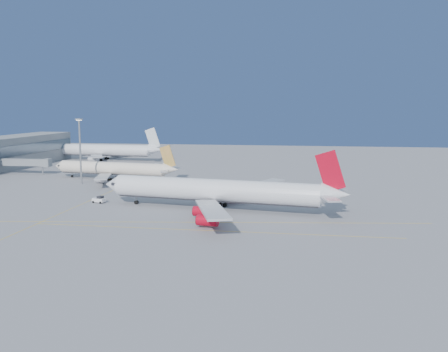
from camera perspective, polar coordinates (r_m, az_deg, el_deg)
ground at (r=134.86m, az=-2.50°, el=-4.73°), size 500.00×500.00×0.00m
jet_bridge at (r=235.11m, az=-21.55°, el=1.45°), size 23.60×3.60×6.90m
taxiway_lines at (r=144.44m, az=-7.73°, el=-3.94°), size 118.86×140.00×0.02m
airliner_virgin at (r=143.30m, az=-0.54°, el=-1.72°), size 73.90×65.77×18.27m
airliner_etihad at (r=207.73m, az=-12.40°, el=0.84°), size 56.36×51.63×14.72m
airliner_third at (r=283.41m, az=-13.57°, el=2.89°), size 68.39×63.12×18.36m
pushback_tug at (r=159.03m, az=-14.08°, el=-2.63°), size 4.26×3.19×2.19m
light_mast at (r=198.79m, az=-16.13°, el=3.37°), size 2.16×2.16×24.99m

